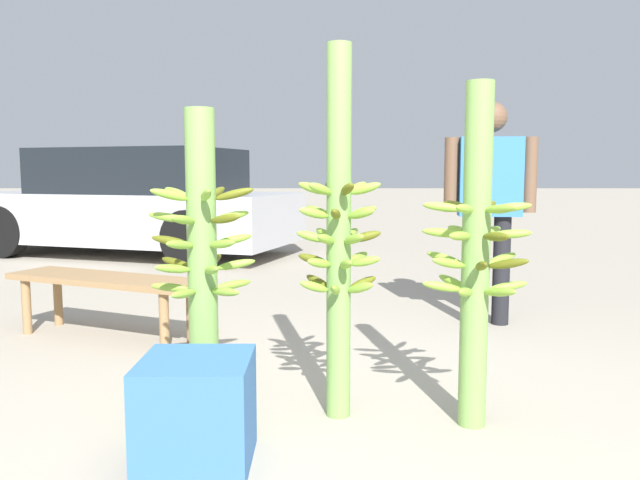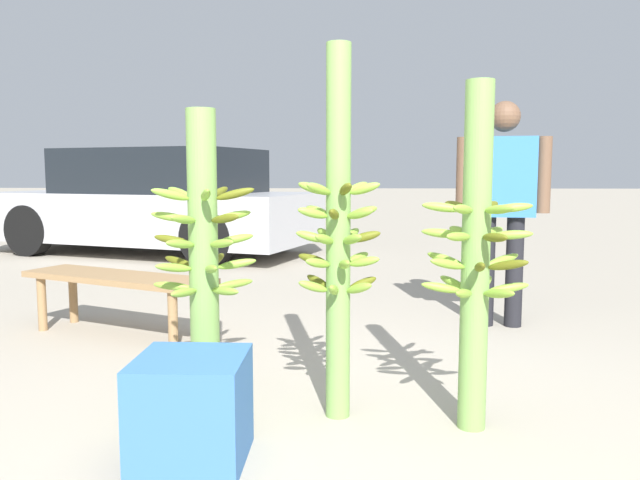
{
  "view_description": "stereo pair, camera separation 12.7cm",
  "coord_description": "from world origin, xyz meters",
  "px_view_note": "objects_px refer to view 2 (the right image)",
  "views": [
    {
      "loc": [
        -0.02,
        -2.3,
        1.1
      ],
      "look_at": [
        -0.02,
        0.46,
        0.79
      ],
      "focal_mm": 35.0,
      "sensor_mm": 36.0,
      "label": 1
    },
    {
      "loc": [
        0.11,
        -2.3,
        1.1
      ],
      "look_at": [
        -0.02,
        0.46,
        0.79
      ],
      "focal_mm": 35.0,
      "sensor_mm": 36.0,
      "label": 2
    }
  ],
  "objects_px": {
    "produce_crate": "(192,409)",
    "market_bench": "(118,284)",
    "banana_stalk_right": "(476,256)",
    "vendor_person": "(502,195)",
    "parked_car": "(155,203)",
    "banana_stalk_left": "(204,257)",
    "banana_stalk_center": "(338,235)"
  },
  "relations": [
    {
      "from": "market_bench",
      "to": "banana_stalk_center",
      "type": "bearing_deg",
      "value": -17.46
    },
    {
      "from": "market_bench",
      "to": "banana_stalk_left",
      "type": "bearing_deg",
      "value": -30.9
    },
    {
      "from": "banana_stalk_right",
      "to": "parked_car",
      "type": "height_order",
      "value": "banana_stalk_right"
    },
    {
      "from": "produce_crate",
      "to": "market_bench",
      "type": "bearing_deg",
      "value": 117.92
    },
    {
      "from": "banana_stalk_right",
      "to": "produce_crate",
      "type": "distance_m",
      "value": 1.3
    },
    {
      "from": "banana_stalk_right",
      "to": "vendor_person",
      "type": "relative_size",
      "value": 0.93
    },
    {
      "from": "market_bench",
      "to": "parked_car",
      "type": "xyz_separation_m",
      "value": [
        -1.07,
        4.25,
        0.32
      ]
    },
    {
      "from": "parked_car",
      "to": "banana_stalk_center",
      "type": "bearing_deg",
      "value": -137.22
    },
    {
      "from": "banana_stalk_center",
      "to": "parked_car",
      "type": "height_order",
      "value": "banana_stalk_center"
    },
    {
      "from": "banana_stalk_right",
      "to": "parked_car",
      "type": "bearing_deg",
      "value": 118.95
    },
    {
      "from": "market_bench",
      "to": "produce_crate",
      "type": "xyz_separation_m",
      "value": [
        0.95,
        -1.79,
        -0.15
      ]
    },
    {
      "from": "produce_crate",
      "to": "banana_stalk_right",
      "type": "bearing_deg",
      "value": 18.12
    },
    {
      "from": "vendor_person",
      "to": "market_bench",
      "type": "bearing_deg",
      "value": -164.51
    },
    {
      "from": "vendor_person",
      "to": "produce_crate",
      "type": "xyz_separation_m",
      "value": [
        -1.67,
        -2.19,
        -0.73
      ]
    },
    {
      "from": "banana_stalk_left",
      "to": "banana_stalk_right",
      "type": "xyz_separation_m",
      "value": [
        1.19,
        -0.17,
        0.04
      ]
    },
    {
      "from": "vendor_person",
      "to": "produce_crate",
      "type": "relative_size",
      "value": 3.9
    },
    {
      "from": "banana_stalk_left",
      "to": "produce_crate",
      "type": "relative_size",
      "value": 3.39
    },
    {
      "from": "banana_stalk_center",
      "to": "parked_car",
      "type": "distance_m",
      "value": 6.13
    },
    {
      "from": "vendor_person",
      "to": "parked_car",
      "type": "xyz_separation_m",
      "value": [
        -3.69,
        3.86,
        -0.26
      ]
    },
    {
      "from": "banana_stalk_right",
      "to": "vendor_person",
      "type": "distance_m",
      "value": 1.91
    },
    {
      "from": "market_bench",
      "to": "parked_car",
      "type": "height_order",
      "value": "parked_car"
    },
    {
      "from": "parked_car",
      "to": "produce_crate",
      "type": "xyz_separation_m",
      "value": [
        2.02,
        -6.04,
        -0.47
      ]
    },
    {
      "from": "banana_stalk_right",
      "to": "market_bench",
      "type": "bearing_deg",
      "value": 145.5
    },
    {
      "from": "vendor_person",
      "to": "banana_stalk_center",
      "type": "bearing_deg",
      "value": -116.37
    },
    {
      "from": "banana_stalk_right",
      "to": "market_bench",
      "type": "xyz_separation_m",
      "value": [
        -2.07,
        1.42,
        -0.39
      ]
    },
    {
      "from": "produce_crate",
      "to": "parked_car",
      "type": "bearing_deg",
      "value": 108.46
    },
    {
      "from": "vendor_person",
      "to": "produce_crate",
      "type": "height_order",
      "value": "vendor_person"
    },
    {
      "from": "banana_stalk_right",
      "to": "banana_stalk_left",
      "type": "bearing_deg",
      "value": 171.67
    },
    {
      "from": "vendor_person",
      "to": "banana_stalk_right",
      "type": "bearing_deg",
      "value": -99.84
    },
    {
      "from": "vendor_person",
      "to": "parked_car",
      "type": "distance_m",
      "value": 5.34
    },
    {
      "from": "vendor_person",
      "to": "banana_stalk_left",
      "type": "bearing_deg",
      "value": -129.72
    },
    {
      "from": "banana_stalk_center",
      "to": "produce_crate",
      "type": "xyz_separation_m",
      "value": [
        -0.54,
        -0.47,
        -0.62
      ]
    }
  ]
}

